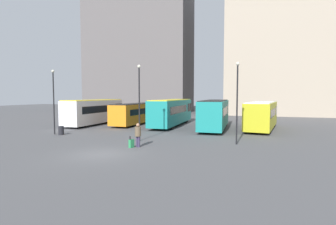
# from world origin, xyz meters

# --- Properties ---
(ground_plane) EXTENTS (160.00, 160.00, 0.00)m
(ground_plane) POSITION_xyz_m (0.00, 0.00, 0.00)
(ground_plane) COLOR #4C4C4F
(building_block_left) EXTENTS (24.45, 11.04, 32.81)m
(building_block_left) POSITION_xyz_m (-16.42, 43.23, 16.40)
(building_block_left) COLOR #5B5656
(building_block_left) RESTS_ON ground_plane
(building_block_right) EXTENTS (27.40, 13.76, 25.06)m
(building_block_right) POSITION_xyz_m (17.90, 43.23, 12.53)
(building_block_right) COLOR tan
(building_block_right) RESTS_ON ground_plane
(bus_0) EXTENTS (2.62, 10.77, 3.28)m
(bus_0) POSITION_xyz_m (-10.53, 15.44, 1.78)
(bus_0) COLOR silver
(bus_0) RESTS_ON ground_plane
(bus_1) EXTENTS (2.62, 11.70, 2.79)m
(bus_1) POSITION_xyz_m (-5.39, 18.06, 1.52)
(bus_1) COLOR orange
(bus_1) RESTS_ON ground_plane
(bus_2) EXTENTS (2.68, 12.30, 3.32)m
(bus_2) POSITION_xyz_m (-0.34, 17.43, 1.81)
(bus_2) COLOR #19847F
(bus_2) RESTS_ON ground_plane
(bus_3) EXTENTS (2.83, 10.52, 3.32)m
(bus_3) POSITION_xyz_m (5.38, 15.40, 1.80)
(bus_3) COLOR #19847F
(bus_3) RESTS_ON ground_plane
(bus_4) EXTENTS (4.01, 10.30, 3.12)m
(bus_4) POSITION_xyz_m (10.54, 16.68, 1.69)
(bus_4) COLOR gold
(bus_4) RESTS_ON ground_plane
(traveler) EXTENTS (0.59, 0.59, 1.79)m
(traveler) POSITION_xyz_m (1.36, 2.96, 1.07)
(traveler) COLOR #382D4C
(traveler) RESTS_ON ground_plane
(suitcase) EXTENTS (0.34, 0.43, 0.88)m
(suitcase) POSITION_xyz_m (0.98, 2.62, 0.31)
(suitcase) COLOR #28844C
(suitcase) RESTS_ON ground_plane
(lamp_post_0) EXTENTS (0.28, 0.28, 6.46)m
(lamp_post_0) POSITION_xyz_m (8.33, 6.33, 3.75)
(lamp_post_0) COLOR black
(lamp_post_0) RESTS_ON ground_plane
(lamp_post_1) EXTENTS (0.28, 0.28, 6.43)m
(lamp_post_1) POSITION_xyz_m (0.36, 5.49, 3.73)
(lamp_post_1) COLOR black
(lamp_post_1) RESTS_ON ground_plane
(lamp_post_2) EXTENTS (0.28, 0.28, 6.38)m
(lamp_post_2) POSITION_xyz_m (-9.25, 6.39, 3.70)
(lamp_post_2) COLOR black
(lamp_post_2) RESTS_ON ground_plane
(trash_bin) EXTENTS (0.52, 0.52, 0.85)m
(trash_bin) POSITION_xyz_m (-8.34, 6.25, 0.42)
(trash_bin) COLOR black
(trash_bin) RESTS_ON ground_plane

